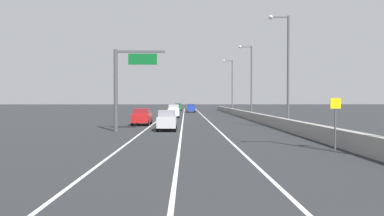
# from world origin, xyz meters

# --- Properties ---
(ground_plane) EXTENTS (320.00, 320.00, 0.00)m
(ground_plane) POSITION_xyz_m (0.00, 64.00, 0.00)
(ground_plane) COLOR #26282B
(lane_stripe_left) EXTENTS (0.16, 130.00, 0.00)m
(lane_stripe_left) POSITION_xyz_m (-5.50, 55.00, 0.00)
(lane_stripe_left) COLOR silver
(lane_stripe_left) RESTS_ON ground_plane
(lane_stripe_center) EXTENTS (0.16, 130.00, 0.00)m
(lane_stripe_center) POSITION_xyz_m (-2.00, 55.00, 0.00)
(lane_stripe_center) COLOR silver
(lane_stripe_center) RESTS_ON ground_plane
(lane_stripe_right) EXTENTS (0.16, 130.00, 0.00)m
(lane_stripe_right) POSITION_xyz_m (1.50, 55.00, 0.00)
(lane_stripe_right) COLOR silver
(lane_stripe_right) RESTS_ON ground_plane
(jersey_barrier_right) EXTENTS (0.60, 120.00, 1.10)m
(jersey_barrier_right) POSITION_xyz_m (7.87, 40.00, 0.55)
(jersey_barrier_right) COLOR gray
(jersey_barrier_right) RESTS_ON ground_plane
(overhead_sign_gantry) EXTENTS (4.68, 0.36, 7.50)m
(overhead_sign_gantry) POSITION_xyz_m (-7.26, 28.41, 4.73)
(overhead_sign_gantry) COLOR #47474C
(overhead_sign_gantry) RESTS_ON ground_plane
(speed_advisory_sign) EXTENTS (0.60, 0.11, 3.00)m
(speed_advisory_sign) POSITION_xyz_m (6.97, 15.64, 1.76)
(speed_advisory_sign) COLOR #4C4C51
(speed_advisory_sign) RESTS_ON ground_plane
(lamp_post_right_second) EXTENTS (2.14, 0.44, 11.42)m
(lamp_post_right_second) POSITION_xyz_m (8.51, 31.64, 6.48)
(lamp_post_right_second) COLOR #4C4C51
(lamp_post_right_second) RESTS_ON ground_plane
(lamp_post_right_third) EXTENTS (2.14, 0.44, 11.42)m
(lamp_post_right_third) POSITION_xyz_m (8.53, 52.38, 6.48)
(lamp_post_right_third) COLOR #4C4C51
(lamp_post_right_third) RESTS_ON ground_plane
(lamp_post_right_fourth) EXTENTS (2.14, 0.44, 11.42)m
(lamp_post_right_fourth) POSITION_xyz_m (8.15, 73.11, 6.48)
(lamp_post_right_fourth) COLOR #4C4C51
(lamp_post_right_fourth) RESTS_ON ground_plane
(car_red_0) EXTENTS (2.03, 4.11, 1.91)m
(car_red_0) POSITION_xyz_m (-6.62, 36.77, 0.95)
(car_red_0) COLOR red
(car_red_0) RESTS_ON ground_plane
(car_blue_1) EXTENTS (1.97, 4.36, 1.92)m
(car_blue_1) POSITION_xyz_m (-0.39, 79.18, 0.96)
(car_blue_1) COLOR #1E389E
(car_blue_1) RESTS_ON ground_plane
(car_green_2) EXTENTS (1.85, 4.81, 1.93)m
(car_green_2) POSITION_xyz_m (-3.58, 92.68, 0.96)
(car_green_2) COLOR #196033
(car_green_2) RESTS_ON ground_plane
(car_silver_3) EXTENTS (1.83, 4.10, 1.92)m
(car_silver_3) POSITION_xyz_m (-3.37, 29.33, 0.96)
(car_silver_3) COLOR #B7B7BC
(car_silver_3) RESTS_ON ground_plane
(car_white_4) EXTENTS (1.96, 4.49, 2.12)m
(car_white_4) POSITION_xyz_m (-3.55, 54.30, 1.06)
(car_white_4) COLOR white
(car_white_4) RESTS_ON ground_plane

